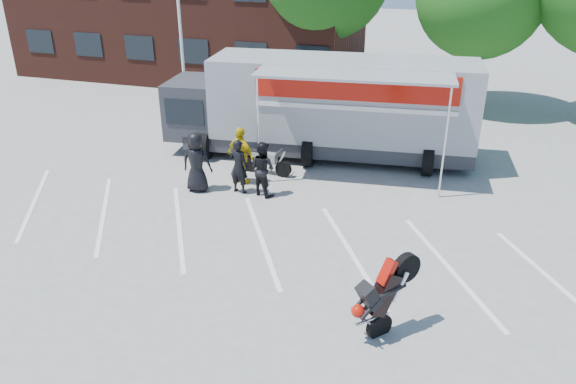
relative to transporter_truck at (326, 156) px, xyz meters
The scene contains 10 objects.
ground 7.34m from the transporter_truck, 93.02° to the right, with size 100.00×100.00×0.00m, color gray.
parking_bay_lines 6.34m from the transporter_truck, 93.50° to the right, with size 18.00×5.00×0.01m, color white.
office_building 15.30m from the transporter_truck, 134.22° to the left, with size 18.00×8.00×7.00m, color #4C2118.
transporter_truck is the anchor object (origin of this frame).
parked_motorcycle 2.68m from the transporter_truck, 124.60° to the right, with size 0.62×1.85×0.97m, color silver, non-canonical shape.
stunt_bike_rider 9.58m from the transporter_truck, 67.06° to the right, with size 0.75×1.59×1.88m, color black, non-canonical shape.
spectator_leather_a 5.19m from the transporter_truck, 127.32° to the right, with size 0.92×0.60×1.88m, color black.
spectator_leather_b 4.30m from the transporter_truck, 115.55° to the right, with size 0.62×0.41×1.71m, color black.
spectator_leather_c 3.98m from the transporter_truck, 106.02° to the right, with size 0.82×0.64×1.70m, color black.
spectator_hivis 3.84m from the transporter_truck, 122.50° to the right, with size 1.09×0.45×1.86m, color yellow.
Camera 1 is at (4.74, -11.03, 7.34)m, focal length 35.00 mm.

